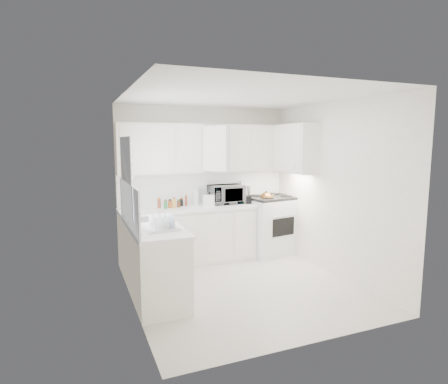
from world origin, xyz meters
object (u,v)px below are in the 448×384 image
stove (270,217)px  tea_kettle (266,197)px  microwave (226,192)px  rice_cooker (209,199)px  dish_rack (161,221)px  utensil_crock (249,195)px

stove → tea_kettle: size_ratio=5.13×
microwave → rice_cooker: microwave is taller
stove → microwave: 0.96m
rice_cooker → stove: bearing=-12.7°
tea_kettle → dish_rack: bearing=-132.8°
utensil_crock → dish_rack: (-1.83, -1.35, -0.05)m
dish_rack → tea_kettle: bearing=24.0°
rice_cooker → utensil_crock: size_ratio=0.70×
utensil_crock → stove: bearing=8.3°
utensil_crock → dish_rack: bearing=-143.5°
dish_rack → microwave: bearing=39.1°
microwave → tea_kettle: bearing=-23.6°
stove → dish_rack: stove is taller
stove → tea_kettle: bearing=-147.3°
tea_kettle → utensil_crock: (-0.29, 0.09, 0.05)m
tea_kettle → dish_rack: size_ratio=0.67×
tea_kettle → dish_rack: 2.46m
stove → utensil_crock: stove is taller
stove → tea_kettle: (-0.18, -0.16, 0.39)m
stove → microwave: size_ratio=2.31×
utensil_crock → tea_kettle: bearing=-17.2°
tea_kettle → utensil_crock: 0.31m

